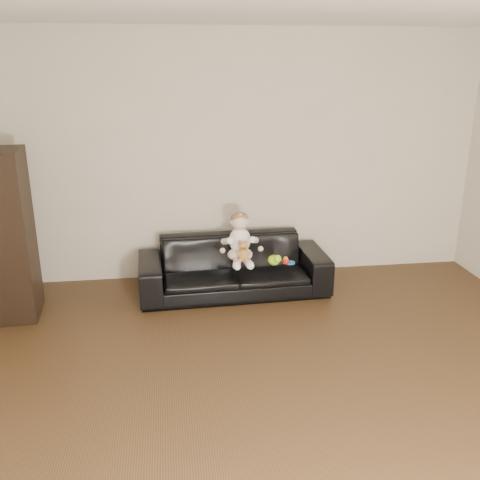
{
  "coord_description": "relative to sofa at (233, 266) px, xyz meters",
  "views": [
    {
      "loc": [
        -0.84,
        -2.8,
        2.28
      ],
      "look_at": [
        -0.16,
        2.16,
        0.59
      ],
      "focal_mm": 40.0,
      "sensor_mm": 36.0,
      "label": 1
    }
  ],
  "objects": [
    {
      "name": "cabinet",
      "position": [
        -2.07,
        -0.24,
        0.5
      ],
      "size": [
        0.43,
        0.56,
        1.55
      ],
      "primitive_type": "cube",
      "rotation": [
        0.0,
        0.0,
        0.08
      ],
      "color": "black",
      "rests_on": "floor"
    },
    {
      "name": "toy_green",
      "position": [
        0.37,
        -0.25,
        0.14
      ],
      "size": [
        0.15,
        0.16,
        0.1
      ],
      "primitive_type": "ellipsoid",
      "rotation": [
        0.0,
        0.0,
        -0.21
      ],
      "color": "#9CDE1A",
      "rests_on": "sofa"
    },
    {
      "name": "toy_blue_disc",
      "position": [
        0.54,
        -0.23,
        0.09
      ],
      "size": [
        0.1,
        0.1,
        0.01
      ],
      "primitive_type": "cylinder",
      "rotation": [
        0.0,
        0.0,
        0.01
      ],
      "color": "blue",
      "rests_on": "sofa"
    },
    {
      "name": "wall_back",
      "position": [
        0.22,
        0.5,
        1.02
      ],
      "size": [
        5.0,
        0.0,
        5.0
      ],
      "primitive_type": "plane",
      "rotation": [
        1.57,
        0.0,
        0.0
      ],
      "color": "beige",
      "rests_on": "ground"
    },
    {
      "name": "sofa",
      "position": [
        0.0,
        0.0,
        0.0
      ],
      "size": [
        1.93,
        0.81,
        0.56
      ],
      "primitive_type": "imported",
      "rotation": [
        0.0,
        0.0,
        0.04
      ],
      "color": "black",
      "rests_on": "floor"
    },
    {
      "name": "baby",
      "position": [
        0.06,
        -0.11,
        0.31
      ],
      "size": [
        0.34,
        0.42,
        0.5
      ],
      "rotation": [
        0.0,
        0.0,
        -0.03
      ],
      "color": "#FED7D8",
      "rests_on": "sofa"
    },
    {
      "name": "toy_rattle",
      "position": [
        0.49,
        -0.25,
        0.12
      ],
      "size": [
        0.09,
        0.09,
        0.07
      ],
      "primitive_type": "sphere",
      "rotation": [
        0.0,
        0.0,
        -0.38
      ],
      "color": "red",
      "rests_on": "sofa"
    },
    {
      "name": "floor",
      "position": [
        0.22,
        -2.25,
        -0.28
      ],
      "size": [
        5.5,
        5.5,
        0.0
      ],
      "primitive_type": "plane",
      "color": "#432C18",
      "rests_on": "ground"
    },
    {
      "name": "shelf_item",
      "position": [
        -2.05,
        -0.24,
        0.85
      ],
      "size": [
        0.2,
        0.26,
        0.28
      ],
      "primitive_type": "cube",
      "rotation": [
        0.0,
        0.0,
        0.08
      ],
      "color": "silver",
      "rests_on": "cabinet"
    },
    {
      "name": "teddy_bear",
      "position": [
        0.07,
        -0.26,
        0.25
      ],
      "size": [
        0.12,
        0.12,
        0.2
      ],
      "rotation": [
        0.0,
        0.0,
        -0.22
      ],
      "color": "#B47A33",
      "rests_on": "sofa"
    }
  ]
}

